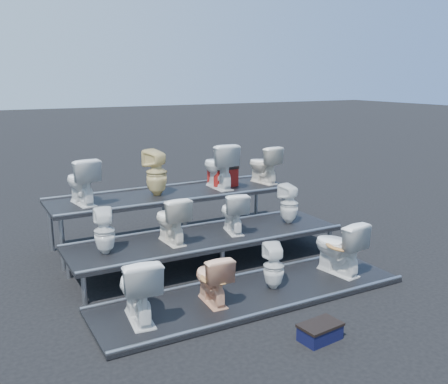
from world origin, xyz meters
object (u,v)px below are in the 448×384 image
toilet_0 (138,288)px  toilet_7 (289,204)px  toilet_5 (171,219)px  red_crate (223,177)px  toilet_4 (105,231)px  toilet_1 (212,278)px  toilet_3 (338,247)px  toilet_10 (219,166)px  toilet_9 (157,173)px  toilet_2 (274,266)px  toilet_11 (263,164)px  toilet_6 (233,212)px  step_stool (320,333)px  toilet_8 (81,181)px

toilet_0 → toilet_7: size_ratio=1.22×
toilet_0 → toilet_5: bearing=-120.4°
toilet_7 → red_crate: red_crate is taller
toilet_4 → toilet_1: bearing=136.0°
toilet_0 → toilet_3: 2.98m
toilet_1 → toilet_4: 1.67m
toilet_3 → toilet_10: size_ratio=0.97×
toilet_3 → toilet_9: bearing=-64.6°
toilet_2 → toilet_11: (1.50, 2.60, 0.84)m
toilet_9 → red_crate: 1.35m
toilet_1 → toilet_5: 1.37m
toilet_3 → toilet_6: bearing=-60.9°
toilet_3 → toilet_9: size_ratio=1.02×
toilet_5 → step_stool: size_ratio=1.53×
toilet_10 → step_stool: toilet_10 is taller
toilet_10 → step_stool: bearing=78.8°
toilet_3 → toilet_11: (0.39, 2.60, 0.76)m
step_stool → toilet_4: bearing=116.1°
toilet_11 → toilet_1: bearing=38.7°
toilet_1 → toilet_5: toilet_5 is taller
toilet_5 → toilet_10: size_ratio=0.85×
toilet_6 → toilet_9: 1.57m
toilet_1 → toilet_4: (-0.97, 1.30, 0.39)m
step_stool → toilet_2: bearing=72.7°
toilet_6 → step_stool: bearing=94.4°
toilet_3 → toilet_8: 4.03m
toilet_4 → toilet_10: (2.44, 1.30, 0.49)m
toilet_5 → toilet_10: 2.02m
toilet_0 → toilet_1: bearing=-174.0°
toilet_1 → toilet_6: (1.03, 1.30, 0.40)m
toilet_7 → toilet_10: 1.52m
toilet_8 → toilet_11: toilet_8 is taller
toilet_10 → toilet_11: size_ratio=1.16×
toilet_8 → toilet_9: size_ratio=0.95×
toilet_10 → toilet_2: bearing=78.5°
toilet_1 → toilet_11: toilet_11 is taller
toilet_1 → step_stool: 1.48m
toilet_2 → step_stool: (-0.25, -1.29, -0.29)m
toilet_1 → toilet_2: size_ratio=1.05×
toilet_7 → toilet_5: bearing=-10.4°
toilet_1 → toilet_3: (2.03, 0.00, 0.07)m
toilet_6 → toilet_1: bearing=63.9°
toilet_5 → toilet_8: bearing=-56.2°
red_crate → step_stool: 4.22m
toilet_9 → toilet_11: (2.13, 0.00, -0.04)m
toilet_4 → toilet_6: size_ratio=0.98×
toilet_8 → step_stool: (1.63, -3.89, -1.15)m
toilet_11 → step_stool: toilet_11 is taller
toilet_7 → toilet_10: size_ratio=0.80×
toilet_2 → toilet_7: size_ratio=0.95×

